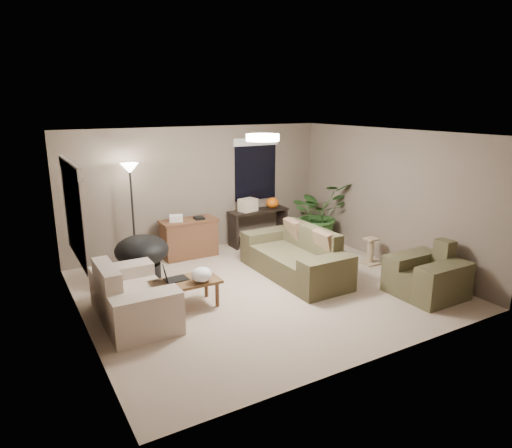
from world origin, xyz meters
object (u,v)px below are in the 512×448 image
coffee_table (185,285)px  loveseat (132,299)px  armchair (427,277)px  floor_lamp (130,181)px  desk (189,238)px  console_table (258,224)px  papasan_chair (142,255)px  main_sofa (296,259)px  houseplant (318,220)px  cat_scratching_post (370,253)px

coffee_table → loveseat: bearing=178.9°
armchair → floor_lamp: floor_lamp is taller
desk → console_table: (1.60, 0.06, 0.06)m
desk → coffee_table: bearing=-113.3°
loveseat → papasan_chair: size_ratio=1.40×
main_sofa → houseplant: 1.93m
main_sofa → loveseat: (-2.96, -0.25, 0.00)m
loveseat → desk: size_ratio=1.45×
main_sofa → papasan_chair: 2.64m
houseplant → loveseat: bearing=-160.9°
main_sofa → loveseat: bearing=-175.1°
loveseat → coffee_table: bearing=-1.1°
armchair → coffee_table: 3.76m
console_table → floor_lamp: (-2.66, -0.03, 1.16)m
console_table → floor_lamp: 2.90m
coffee_table → houseplant: (3.60, 1.54, 0.17)m
desk → floor_lamp: size_ratio=0.58×
coffee_table → cat_scratching_post: bearing=0.9°
coffee_table → houseplant: size_ratio=0.74×
papasan_chair → houseplant: 3.85m
desk → floor_lamp: 1.62m
coffee_table → floor_lamp: floor_lamp is taller
desk → cat_scratching_post: bearing=-36.8°
loveseat → cat_scratching_post: (4.51, 0.04, -0.08)m
console_table → cat_scratching_post: (1.19, -2.15, -0.22)m
loveseat → houseplant: 4.66m
floor_lamp → armchair: bearing=-45.3°
coffee_table → papasan_chair: bearing=100.3°
loveseat → papasan_chair: bearing=67.6°
papasan_chair → houseplant: size_ratio=0.85×
main_sofa → floor_lamp: (-2.30, 1.91, 1.30)m
loveseat → console_table: loveseat is taller
console_table → cat_scratching_post: 2.47m
papasan_chair → houseplant: houseplant is taller
main_sofa → cat_scratching_post: bearing=-7.8°
loveseat → houseplant: houseplant is taller
loveseat → cat_scratching_post: loveseat is taller
loveseat → coffee_table: 0.79m
main_sofa → desk: main_sofa is taller
armchair → papasan_chair: bearing=142.9°
main_sofa → desk: (-1.24, 1.88, 0.08)m
console_table → houseplant: 1.27m
coffee_table → floor_lamp: (-0.14, 2.18, 1.24)m
main_sofa → papasan_chair: bearing=156.0°
armchair → coffee_table: armchair is taller
desk → houseplant: (2.68, -0.61, 0.15)m
main_sofa → loveseat: size_ratio=1.38×
papasan_chair → armchair: bearing=-37.1°
main_sofa → coffee_table: 2.18m
papasan_chair → cat_scratching_post: bearing=-18.0°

